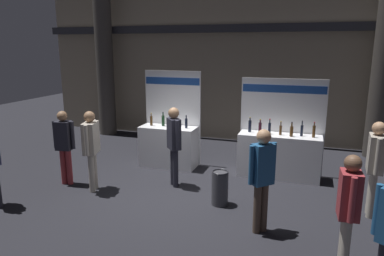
{
  "coord_description": "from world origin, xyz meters",
  "views": [
    {
      "loc": [
        2.49,
        -6.58,
        3.05
      ],
      "look_at": [
        0.11,
        0.52,
        1.32
      ],
      "focal_mm": 33.32,
      "sensor_mm": 36.0,
      "label": 1
    }
  ],
  "objects_px": {
    "visitor_1": "(349,204)",
    "visitor_7": "(174,140)",
    "visitor_4": "(64,141)",
    "trash_bin": "(220,188)",
    "exhibitor_booth_0": "(169,142)",
    "visitor_5": "(262,172)",
    "visitor_9": "(375,160)",
    "visitor_3": "(91,143)",
    "exhibitor_booth_1": "(279,152)"
  },
  "relations": [
    {
      "from": "visitor_1",
      "to": "visitor_7",
      "type": "relative_size",
      "value": 0.95
    },
    {
      "from": "visitor_4",
      "to": "visitor_7",
      "type": "xyz_separation_m",
      "value": [
        2.34,
        0.68,
        0.05
      ]
    },
    {
      "from": "trash_bin",
      "to": "exhibitor_booth_0",
      "type": "bearing_deg",
      "value": 134.36
    },
    {
      "from": "trash_bin",
      "to": "visitor_5",
      "type": "height_order",
      "value": "visitor_5"
    },
    {
      "from": "visitor_1",
      "to": "visitor_9",
      "type": "bearing_deg",
      "value": -20.09
    },
    {
      "from": "visitor_3",
      "to": "visitor_4",
      "type": "height_order",
      "value": "visitor_3"
    },
    {
      "from": "exhibitor_booth_0",
      "to": "visitor_3",
      "type": "distance_m",
      "value": 2.29
    },
    {
      "from": "visitor_1",
      "to": "visitor_5",
      "type": "bearing_deg",
      "value": 56.34
    },
    {
      "from": "visitor_7",
      "to": "visitor_9",
      "type": "distance_m",
      "value": 3.93
    },
    {
      "from": "visitor_5",
      "to": "visitor_7",
      "type": "relative_size",
      "value": 1.0
    },
    {
      "from": "visitor_5",
      "to": "visitor_9",
      "type": "height_order",
      "value": "same"
    },
    {
      "from": "exhibitor_booth_0",
      "to": "visitor_9",
      "type": "distance_m",
      "value": 4.8
    },
    {
      "from": "exhibitor_booth_0",
      "to": "trash_bin",
      "type": "distance_m",
      "value": 2.63
    },
    {
      "from": "exhibitor_booth_1",
      "to": "visitor_9",
      "type": "distance_m",
      "value": 2.41
    },
    {
      "from": "visitor_3",
      "to": "visitor_9",
      "type": "xyz_separation_m",
      "value": [
        5.49,
        0.59,
        0.02
      ]
    },
    {
      "from": "visitor_5",
      "to": "visitor_7",
      "type": "bearing_deg",
      "value": 100.7
    },
    {
      "from": "exhibitor_booth_0",
      "to": "visitor_9",
      "type": "bearing_deg",
      "value": -17.66
    },
    {
      "from": "visitor_4",
      "to": "visitor_7",
      "type": "bearing_deg",
      "value": 8.61
    },
    {
      "from": "exhibitor_booth_0",
      "to": "visitor_5",
      "type": "xyz_separation_m",
      "value": [
        2.73,
        -2.68,
        0.42
      ]
    },
    {
      "from": "trash_bin",
      "to": "visitor_9",
      "type": "height_order",
      "value": "visitor_9"
    },
    {
      "from": "visitor_7",
      "to": "visitor_1",
      "type": "bearing_deg",
      "value": -163.61
    },
    {
      "from": "exhibitor_booth_0",
      "to": "visitor_5",
      "type": "bearing_deg",
      "value": -44.48
    },
    {
      "from": "trash_bin",
      "to": "visitor_4",
      "type": "distance_m",
      "value": 3.6
    },
    {
      "from": "exhibitor_booth_1",
      "to": "visitor_4",
      "type": "xyz_separation_m",
      "value": [
        -4.48,
        -2.02,
        0.39
      ]
    },
    {
      "from": "exhibitor_booth_1",
      "to": "visitor_5",
      "type": "xyz_separation_m",
      "value": [
        -0.05,
        -2.77,
        0.44
      ]
    },
    {
      "from": "exhibitor_booth_1",
      "to": "visitor_1",
      "type": "bearing_deg",
      "value": -71.18
    },
    {
      "from": "trash_bin",
      "to": "visitor_4",
      "type": "height_order",
      "value": "visitor_4"
    },
    {
      "from": "visitor_5",
      "to": "visitor_9",
      "type": "xyz_separation_m",
      "value": [
        1.83,
        1.23,
        0.03
      ]
    },
    {
      "from": "visitor_4",
      "to": "visitor_5",
      "type": "height_order",
      "value": "visitor_5"
    },
    {
      "from": "exhibitor_booth_1",
      "to": "visitor_5",
      "type": "bearing_deg",
      "value": -90.95
    },
    {
      "from": "exhibitor_booth_0",
      "to": "trash_bin",
      "type": "xyz_separation_m",
      "value": [
        1.83,
        -1.87,
        -0.28
      ]
    },
    {
      "from": "exhibitor_booth_0",
      "to": "visitor_9",
      "type": "xyz_separation_m",
      "value": [
        4.56,
        -1.45,
        0.45
      ]
    },
    {
      "from": "exhibitor_booth_0",
      "to": "visitor_3",
      "type": "relative_size",
      "value": 1.4
    },
    {
      "from": "visitor_1",
      "to": "visitor_3",
      "type": "relative_size",
      "value": 0.97
    },
    {
      "from": "trash_bin",
      "to": "visitor_7",
      "type": "bearing_deg",
      "value": 152.53
    },
    {
      "from": "visitor_4",
      "to": "exhibitor_booth_1",
      "type": "bearing_deg",
      "value": 16.76
    },
    {
      "from": "visitor_3",
      "to": "visitor_4",
      "type": "xyz_separation_m",
      "value": [
        -0.78,
        0.12,
        -0.06
      ]
    },
    {
      "from": "visitor_4",
      "to": "visitor_5",
      "type": "distance_m",
      "value": 4.5
    },
    {
      "from": "exhibitor_booth_1",
      "to": "trash_bin",
      "type": "bearing_deg",
      "value": -115.62
    },
    {
      "from": "exhibitor_booth_0",
      "to": "visitor_5",
      "type": "distance_m",
      "value": 3.84
    },
    {
      "from": "exhibitor_booth_0",
      "to": "visitor_1",
      "type": "bearing_deg",
      "value": -40.65
    },
    {
      "from": "exhibitor_booth_1",
      "to": "visitor_1",
      "type": "relative_size",
      "value": 1.37
    },
    {
      "from": "exhibitor_booth_1",
      "to": "visitor_7",
      "type": "bearing_deg",
      "value": -147.9
    },
    {
      "from": "exhibitor_booth_1",
      "to": "visitor_3",
      "type": "bearing_deg",
      "value": -149.98
    },
    {
      "from": "visitor_4",
      "to": "exhibitor_booth_0",
      "type": "bearing_deg",
      "value": 40.88
    },
    {
      "from": "visitor_1",
      "to": "visitor_5",
      "type": "xyz_separation_m",
      "value": [
        -1.24,
        0.73,
        0.05
      ]
    },
    {
      "from": "exhibitor_booth_0",
      "to": "visitor_3",
      "type": "bearing_deg",
      "value": -114.5
    },
    {
      "from": "trash_bin",
      "to": "visitor_7",
      "type": "xyz_separation_m",
      "value": [
        -1.2,
        0.62,
        0.71
      ]
    },
    {
      "from": "exhibitor_booth_1",
      "to": "visitor_9",
      "type": "relative_size",
      "value": 1.31
    },
    {
      "from": "visitor_1",
      "to": "visitor_5",
      "type": "height_order",
      "value": "visitor_5"
    }
  ]
}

